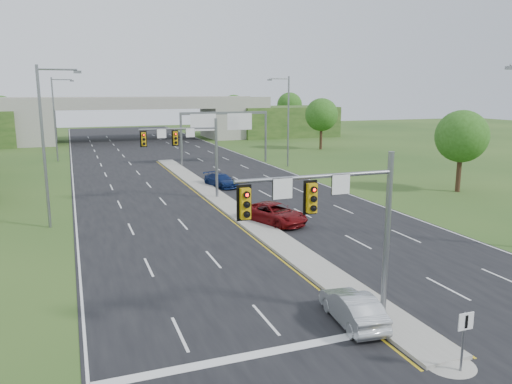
{
  "coord_description": "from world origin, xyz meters",
  "views": [
    {
      "loc": [
        -11.79,
        -16.37,
        9.36
      ],
      "look_at": [
        -0.92,
        12.73,
        3.0
      ],
      "focal_mm": 35.0,
      "sensor_mm": 36.0,
      "label": 1
    }
  ],
  "objects_px": {
    "signal_mast_near": "(340,213)",
    "signal_mast_far": "(191,146)",
    "sign_gantry": "(223,123)",
    "car_far_b": "(221,180)",
    "overpass": "(135,122)",
    "car_silver": "(353,308)",
    "keep_right_sign": "(465,332)",
    "car_far_a": "(274,213)"
  },
  "relations": [
    {
      "from": "keep_right_sign",
      "to": "sign_gantry",
      "type": "distance_m",
      "value": 50.04
    },
    {
      "from": "signal_mast_near",
      "to": "car_far_b",
      "type": "bearing_deg",
      "value": 82.18
    },
    {
      "from": "signal_mast_near",
      "to": "signal_mast_far",
      "type": "relative_size",
      "value": 1.0
    },
    {
      "from": "signal_mast_near",
      "to": "signal_mast_far",
      "type": "bearing_deg",
      "value": 90.0
    },
    {
      "from": "keep_right_sign",
      "to": "car_silver",
      "type": "distance_m",
      "value": 4.8
    },
    {
      "from": "signal_mast_near",
      "to": "car_far_a",
      "type": "bearing_deg",
      "value": 76.38
    },
    {
      "from": "signal_mast_near",
      "to": "overpass",
      "type": "xyz_separation_m",
      "value": [
        2.26,
        80.07,
        -1.17
      ]
    },
    {
      "from": "overpass",
      "to": "car_far_b",
      "type": "distance_m",
      "value": 50.14
    },
    {
      "from": "signal_mast_near",
      "to": "car_silver",
      "type": "xyz_separation_m",
      "value": [
        0.76,
        0.03,
        -4.04
      ]
    },
    {
      "from": "signal_mast_far",
      "to": "overpass",
      "type": "xyz_separation_m",
      "value": [
        2.26,
        55.07,
        -1.17
      ]
    },
    {
      "from": "keep_right_sign",
      "to": "sign_gantry",
      "type": "height_order",
      "value": "sign_gantry"
    },
    {
      "from": "overpass",
      "to": "sign_gantry",
      "type": "bearing_deg",
      "value": -79.21
    },
    {
      "from": "keep_right_sign",
      "to": "car_far_a",
      "type": "distance_m",
      "value": 20.06
    },
    {
      "from": "car_far_a",
      "to": "signal_mast_near",
      "type": "bearing_deg",
      "value": -124.92
    },
    {
      "from": "signal_mast_near",
      "to": "sign_gantry",
      "type": "height_order",
      "value": "signal_mast_near"
    },
    {
      "from": "overpass",
      "to": "signal_mast_near",
      "type": "bearing_deg",
      "value": -91.62
    },
    {
      "from": "car_silver",
      "to": "car_far_b",
      "type": "xyz_separation_m",
      "value": [
        3.37,
        30.01,
        -0.02
      ]
    },
    {
      "from": "car_silver",
      "to": "signal_mast_near",
      "type": "bearing_deg",
      "value": 8.48
    },
    {
      "from": "sign_gantry",
      "to": "car_far_b",
      "type": "xyz_separation_m",
      "value": [
        -4.82,
        -14.95,
        -4.58
      ]
    },
    {
      "from": "signal_mast_near",
      "to": "car_silver",
      "type": "height_order",
      "value": "signal_mast_near"
    },
    {
      "from": "sign_gantry",
      "to": "overpass",
      "type": "bearing_deg",
      "value": 100.79
    },
    {
      "from": "signal_mast_far",
      "to": "car_far_b",
      "type": "height_order",
      "value": "signal_mast_far"
    },
    {
      "from": "signal_mast_near",
      "to": "car_silver",
      "type": "relative_size",
      "value": 1.74
    },
    {
      "from": "keep_right_sign",
      "to": "sign_gantry",
      "type": "relative_size",
      "value": 0.19
    },
    {
      "from": "signal_mast_near",
      "to": "overpass",
      "type": "height_order",
      "value": "overpass"
    },
    {
      "from": "signal_mast_near",
      "to": "keep_right_sign",
      "type": "xyz_separation_m",
      "value": [
        2.26,
        -4.45,
        -3.21
      ]
    },
    {
      "from": "signal_mast_near",
      "to": "car_far_b",
      "type": "distance_m",
      "value": 30.6
    },
    {
      "from": "car_far_a",
      "to": "car_far_b",
      "type": "bearing_deg",
      "value": 67.26
    },
    {
      "from": "signal_mast_far",
      "to": "car_silver",
      "type": "xyz_separation_m",
      "value": [
        0.76,
        -24.97,
        -4.04
      ]
    },
    {
      "from": "keep_right_sign",
      "to": "car_silver",
      "type": "xyz_separation_m",
      "value": [
        -1.5,
        4.49,
        -0.84
      ]
    },
    {
      "from": "sign_gantry",
      "to": "overpass",
      "type": "distance_m",
      "value": 35.75
    },
    {
      "from": "sign_gantry",
      "to": "car_far_b",
      "type": "distance_m",
      "value": 16.36
    },
    {
      "from": "signal_mast_near",
      "to": "car_silver",
      "type": "bearing_deg",
      "value": 2.56
    },
    {
      "from": "overpass",
      "to": "keep_right_sign",
      "type": "bearing_deg",
      "value": -90.0
    },
    {
      "from": "signal_mast_near",
      "to": "sign_gantry",
      "type": "relative_size",
      "value": 0.6
    },
    {
      "from": "keep_right_sign",
      "to": "overpass",
      "type": "bearing_deg",
      "value": 90.0
    },
    {
      "from": "keep_right_sign",
      "to": "car_far_b",
      "type": "distance_m",
      "value": 34.56
    },
    {
      "from": "overpass",
      "to": "car_far_a",
      "type": "relative_size",
      "value": 15.31
    },
    {
      "from": "overpass",
      "to": "car_silver",
      "type": "bearing_deg",
      "value": -91.07
    },
    {
      "from": "signal_mast_near",
      "to": "signal_mast_far",
      "type": "height_order",
      "value": "same"
    },
    {
      "from": "signal_mast_near",
      "to": "sign_gantry",
      "type": "distance_m",
      "value": 45.88
    },
    {
      "from": "car_silver",
      "to": "car_far_b",
      "type": "bearing_deg",
      "value": -90.48
    }
  ]
}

